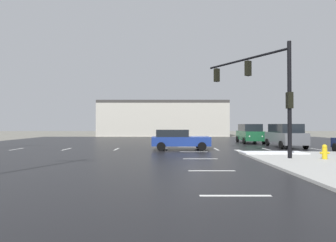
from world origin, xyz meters
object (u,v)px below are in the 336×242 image
suv_grey (284,135)px  sedan_blue (177,139)px  fire_hydrant (323,152)px  suv_green (248,133)px  traffic_signal_mast (261,84)px

suv_grey → sedan_blue: bearing=105.6°
fire_hydrant → suv_green: bearing=88.6°
fire_hydrant → sedan_blue: 10.04m
fire_hydrant → suv_green: 14.31m
traffic_signal_mast → fire_hydrant: 5.11m
suv_grey → suv_green: 5.56m
fire_hydrant → suv_green: (0.35, 14.30, 0.55)m
suv_green → sedan_blue: bearing=-42.9°
suv_grey → sedan_blue: size_ratio=1.07×
suv_grey → suv_green: size_ratio=0.99×
traffic_signal_mast → suv_green: traffic_signal_mast is taller
traffic_signal_mast → sedan_blue: (-4.94, 4.69, -3.64)m
fire_hydrant → suv_green: size_ratio=0.16×
traffic_signal_mast → sedan_blue: size_ratio=1.43×
traffic_signal_mast → suv_grey: 9.00m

